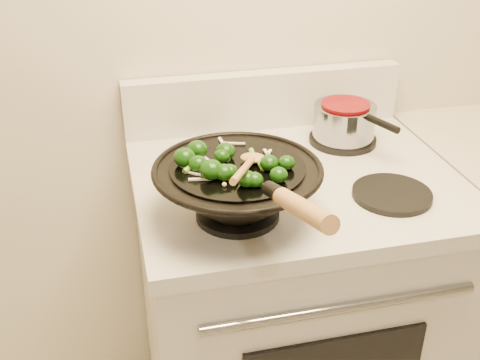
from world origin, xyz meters
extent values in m
cube|color=silver|center=(-0.28, 1.17, 0.44)|extent=(0.76, 0.64, 0.88)
cube|color=silver|center=(-0.28, 1.17, 0.90)|extent=(0.78, 0.66, 0.04)
cube|color=silver|center=(-0.28, 1.47, 1.00)|extent=(0.78, 0.05, 0.16)
cylinder|color=gray|center=(-0.28, 0.84, 0.78)|extent=(0.60, 0.02, 0.02)
cylinder|color=black|center=(-0.46, 1.02, 0.93)|extent=(0.18, 0.18, 0.01)
cylinder|color=black|center=(-0.10, 1.02, 0.93)|extent=(0.18, 0.18, 0.01)
cylinder|color=black|center=(-0.46, 1.32, 0.93)|extent=(0.18, 0.18, 0.01)
cylinder|color=black|center=(-0.10, 1.32, 0.93)|extent=(0.18, 0.18, 0.01)
torus|color=black|center=(-0.46, 1.02, 1.04)|extent=(0.36, 0.36, 0.01)
cylinder|color=black|center=(-0.46, 1.02, 1.04)|extent=(0.28, 0.28, 0.01)
cylinder|color=black|center=(-0.44, 0.82, 1.09)|extent=(0.03, 0.06, 0.04)
cylinder|color=#AE7B44|center=(-0.43, 0.70, 1.12)|extent=(0.05, 0.19, 0.08)
ellipsoid|color=#103808|center=(-0.55, 1.02, 1.06)|extent=(0.04, 0.04, 0.03)
cylinder|color=#44812E|center=(-0.54, 1.02, 1.05)|extent=(0.02, 0.02, 0.01)
ellipsoid|color=#103808|center=(-0.37, 0.99, 1.06)|extent=(0.03, 0.03, 0.03)
ellipsoid|color=#103808|center=(-0.40, 0.94, 1.06)|extent=(0.04, 0.04, 0.03)
ellipsoid|color=#103808|center=(-0.47, 0.94, 1.06)|extent=(0.04, 0.04, 0.03)
cylinder|color=#44812E|center=(-0.45, 0.94, 1.05)|extent=(0.02, 0.02, 0.02)
ellipsoid|color=#103808|center=(-0.41, 0.99, 1.06)|extent=(0.04, 0.04, 0.03)
ellipsoid|color=#103808|center=(-0.54, 1.08, 1.06)|extent=(0.04, 0.04, 0.04)
ellipsoid|color=#103808|center=(-0.57, 1.05, 1.06)|extent=(0.05, 0.05, 0.04)
cylinder|color=#44812E|center=(-0.56, 1.05, 1.05)|extent=(0.01, 0.02, 0.02)
ellipsoid|color=#103808|center=(-0.50, 0.97, 1.06)|extent=(0.04, 0.04, 0.03)
ellipsoid|color=#103808|center=(-0.48, 1.06, 1.06)|extent=(0.04, 0.04, 0.04)
ellipsoid|color=#103808|center=(-0.45, 0.93, 1.06)|extent=(0.03, 0.03, 0.03)
cylinder|color=#44812E|center=(-0.44, 0.93, 1.05)|extent=(0.01, 0.02, 0.02)
ellipsoid|color=#103808|center=(-0.53, 0.98, 1.06)|extent=(0.05, 0.05, 0.04)
ellipsoid|color=#103808|center=(-0.49, 0.97, 1.06)|extent=(0.04, 0.04, 0.03)
ellipsoid|color=#103808|center=(-0.49, 1.05, 1.06)|extent=(0.03, 0.03, 0.03)
cylinder|color=#44812E|center=(-0.48, 1.05, 1.05)|extent=(0.02, 0.02, 0.01)
cube|color=white|center=(-0.52, 1.05, 1.04)|extent=(0.02, 0.04, 0.00)
cube|color=white|center=(-0.47, 1.07, 1.04)|extent=(0.01, 0.05, 0.00)
cube|color=white|center=(-0.57, 1.03, 1.04)|extent=(0.03, 0.03, 0.00)
cube|color=white|center=(-0.39, 1.05, 1.04)|extent=(0.03, 0.04, 0.00)
cube|color=white|center=(-0.55, 0.98, 1.04)|extent=(0.05, 0.01, 0.00)
cube|color=white|center=(-0.56, 1.01, 1.04)|extent=(0.04, 0.03, 0.00)
cube|color=white|center=(-0.53, 1.03, 1.04)|extent=(0.04, 0.03, 0.00)
cube|color=white|center=(-0.48, 0.97, 1.04)|extent=(0.02, 0.04, 0.00)
cube|color=white|center=(-0.45, 1.12, 1.04)|extent=(0.04, 0.02, 0.00)
cube|color=white|center=(-0.46, 0.98, 1.04)|extent=(0.03, 0.03, 0.00)
cube|color=white|center=(-0.54, 1.08, 1.04)|extent=(0.01, 0.04, 0.00)
cube|color=white|center=(-0.47, 1.13, 1.04)|extent=(0.01, 0.05, 0.00)
cube|color=white|center=(-0.39, 1.06, 1.04)|extent=(0.01, 0.04, 0.00)
cylinder|color=#64A434|center=(-0.48, 1.10, 1.05)|extent=(0.02, 0.02, 0.02)
cylinder|color=#64A434|center=(-0.42, 1.00, 1.05)|extent=(0.02, 0.02, 0.01)
cylinder|color=#64A434|center=(-0.53, 0.98, 1.05)|extent=(0.02, 0.02, 0.01)
cylinder|color=#64A434|center=(-0.47, 1.08, 1.05)|extent=(0.02, 0.02, 0.02)
cylinder|color=#64A434|center=(-0.43, 1.03, 1.05)|extent=(0.02, 0.03, 0.01)
cylinder|color=#64A434|center=(-0.42, 1.06, 1.05)|extent=(0.02, 0.02, 0.01)
cylinder|color=#64A434|center=(-0.57, 1.02, 1.05)|extent=(0.01, 0.02, 0.01)
sphere|color=beige|center=(-0.51, 0.98, 1.05)|extent=(0.01, 0.01, 0.01)
sphere|color=beige|center=(-0.54, 0.98, 1.05)|extent=(0.01, 0.01, 0.01)
sphere|color=beige|center=(-0.39, 1.03, 1.05)|extent=(0.01, 0.01, 0.01)
sphere|color=beige|center=(-0.51, 0.95, 1.05)|extent=(0.01, 0.01, 0.01)
ellipsoid|color=#AE7B44|center=(-0.43, 1.03, 1.05)|extent=(0.07, 0.06, 0.01)
cylinder|color=#AE7B44|center=(-0.47, 0.93, 1.08)|extent=(0.10, 0.21, 0.08)
cylinder|color=gray|center=(-0.10, 1.32, 0.98)|extent=(0.16, 0.16, 0.09)
cylinder|color=#6B0507|center=(-0.10, 1.32, 1.03)|extent=(0.13, 0.13, 0.01)
cylinder|color=black|center=(-0.06, 1.20, 1.02)|extent=(0.05, 0.10, 0.02)
camera|label=1|loc=(-0.71, -0.05, 1.62)|focal=45.00mm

